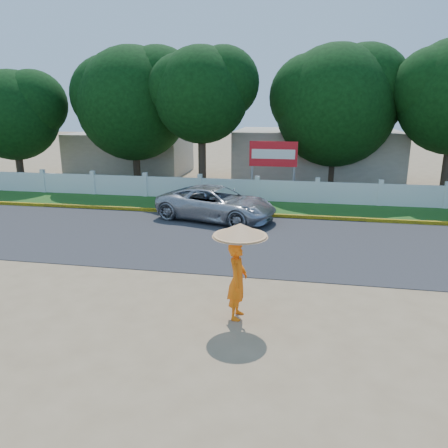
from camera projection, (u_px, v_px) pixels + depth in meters
The scene contains 11 objects.
ground at pixel (210, 290), 11.82m from camera, with size 120.00×120.00×0.00m, color #9E8460.
road at pixel (236, 240), 16.07m from camera, with size 60.00×7.00×0.02m, color #38383A.
grass_verge at pixel (254, 207), 21.04m from camera, with size 60.00×3.50×0.03m, color #2D601E.
curb at pixel (249, 214), 19.42m from camera, with size 40.00×0.18×0.16m, color yellow.
fence at pixel (257, 191), 22.27m from camera, with size 40.00×0.10×1.10m, color silver.
building_near at pixel (316, 156), 27.89m from camera, with size 10.00×6.00×3.20m, color #B7AD99.
building_far at pixel (130, 153), 31.20m from camera, with size 8.00×5.00×2.80m, color #B7AD99.
vehicle at pixel (216, 203), 18.68m from camera, with size 2.37×5.15×1.43m, color #A5A7AD.
monk_with_parasol at pixel (239, 257), 9.91m from camera, with size 1.26×1.26×2.30m.
billboard at pixel (273, 157), 22.76m from camera, with size 2.50×0.13×2.95m.
tree_row at pixel (271, 102), 24.17m from camera, with size 34.60×7.66×8.57m.
Camera 1 is at (2.37, -10.65, 4.90)m, focal length 35.00 mm.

